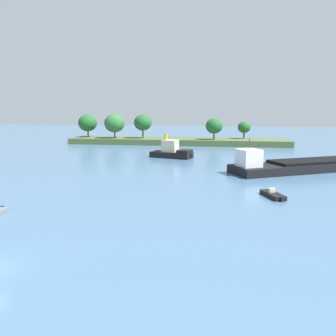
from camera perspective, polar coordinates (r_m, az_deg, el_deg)
treeline_island at (r=105.17m, az=-0.72°, el=5.49°), size 65.93×11.85×9.07m
tugboat at (r=75.22m, az=0.67°, el=2.72°), size 9.76×6.15×5.10m
cargo_barge at (r=67.42m, az=25.33°, el=0.67°), size 37.50×24.21×5.98m
small_motorboat at (r=43.55m, az=17.06°, el=-4.29°), size 2.81×4.41×1.04m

